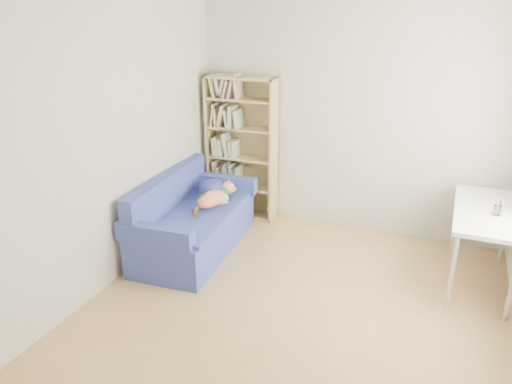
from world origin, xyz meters
TOP-DOWN VIEW (x-y plane):
  - ground at (0.00, 0.00)m, footprint 4.00×4.00m
  - room_shell at (0.10, 0.03)m, footprint 3.54×4.04m
  - sofa at (-1.38, 0.82)m, footprint 0.89×1.68m
  - bookshelf at (-1.25, 1.85)m, footprint 0.85×0.26m
  - desk at (1.45, 1.19)m, footprint 0.56×1.22m
  - pen_cup at (1.52, 1.10)m, footprint 0.08×0.08m

SIDE VIEW (x-z plane):
  - ground at x=0.00m, z-range 0.00..0.00m
  - sofa at x=-1.38m, z-range -0.10..0.71m
  - desk at x=1.45m, z-range 0.30..1.05m
  - bookshelf at x=-1.25m, z-range -0.06..1.64m
  - pen_cup at x=1.52m, z-range 0.73..0.88m
  - room_shell at x=0.10m, z-range 0.33..2.95m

